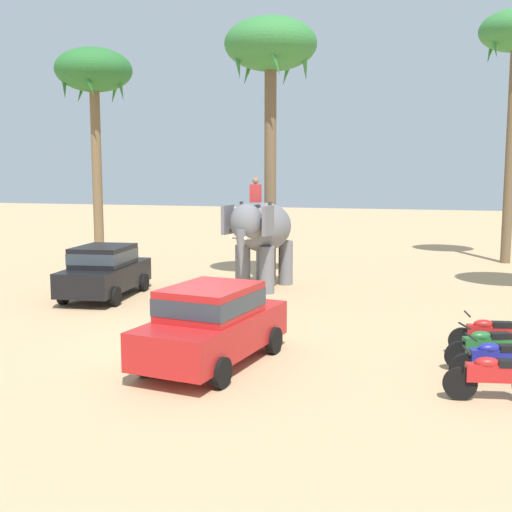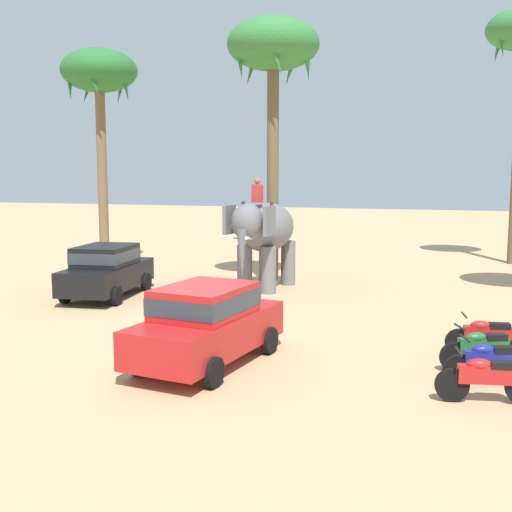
{
  "view_description": "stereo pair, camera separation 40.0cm",
  "coord_description": "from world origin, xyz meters",
  "px_view_note": "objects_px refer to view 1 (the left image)",
  "views": [
    {
      "loc": [
        5.39,
        -13.15,
        4.01
      ],
      "look_at": [
        -0.04,
        4.5,
        1.6
      ],
      "focal_mm": 44.38,
      "sensor_mm": 36.0,
      "label": 1
    },
    {
      "loc": [
        5.78,
        -13.03,
        4.01
      ],
      "look_at": [
        -0.04,
        4.5,
        1.6
      ],
      "focal_mm": 44.38,
      "sensor_mm": 36.0,
      "label": 2
    }
  ],
  "objects_px": {
    "car_sedan_foreground": "(212,322)",
    "motorcycle_fourth_in_row": "(490,335)",
    "motorcycle_mid_row": "(487,347)",
    "motorcycle_second_in_row": "(496,360)",
    "palm_tree_behind_elephant": "(94,78)",
    "palm_tree_near_hut": "(271,54)",
    "motorcycle_nearest_camera": "(495,376)",
    "elephant_with_mahout": "(262,232)",
    "car_parked_far_side": "(105,269)"
  },
  "relations": [
    {
      "from": "palm_tree_near_hut",
      "to": "motorcycle_mid_row",
      "type": "bearing_deg",
      "value": -49.42
    },
    {
      "from": "car_sedan_foreground",
      "to": "car_parked_far_side",
      "type": "xyz_separation_m",
      "value": [
        -5.97,
        5.81,
        0.0
      ]
    },
    {
      "from": "elephant_with_mahout",
      "to": "motorcycle_mid_row",
      "type": "bearing_deg",
      "value": -46.38
    },
    {
      "from": "motorcycle_second_in_row",
      "to": "motorcycle_mid_row",
      "type": "bearing_deg",
      "value": 96.92
    },
    {
      "from": "car_parked_far_side",
      "to": "motorcycle_fourth_in_row",
      "type": "height_order",
      "value": "car_parked_far_side"
    },
    {
      "from": "car_sedan_foreground",
      "to": "motorcycle_fourth_in_row",
      "type": "bearing_deg",
      "value": 23.86
    },
    {
      "from": "palm_tree_near_hut",
      "to": "car_parked_far_side",
      "type": "bearing_deg",
      "value": -140.48
    },
    {
      "from": "motorcycle_mid_row",
      "to": "palm_tree_near_hut",
      "type": "height_order",
      "value": "palm_tree_near_hut"
    },
    {
      "from": "car_parked_far_side",
      "to": "motorcycle_second_in_row",
      "type": "relative_size",
      "value": 2.47
    },
    {
      "from": "motorcycle_second_in_row",
      "to": "palm_tree_behind_elephant",
      "type": "height_order",
      "value": "palm_tree_behind_elephant"
    },
    {
      "from": "car_parked_far_side",
      "to": "motorcycle_second_in_row",
      "type": "bearing_deg",
      "value": -24.7
    },
    {
      "from": "motorcycle_mid_row",
      "to": "car_parked_far_side",
      "type": "bearing_deg",
      "value": 159.01
    },
    {
      "from": "car_parked_far_side",
      "to": "elephant_with_mahout",
      "type": "xyz_separation_m",
      "value": [
        4.45,
        2.98,
        1.06
      ]
    },
    {
      "from": "motorcycle_nearest_camera",
      "to": "motorcycle_fourth_in_row",
      "type": "relative_size",
      "value": 1.0
    },
    {
      "from": "motorcycle_nearest_camera",
      "to": "motorcycle_mid_row",
      "type": "distance_m",
      "value": 1.96
    },
    {
      "from": "car_parked_far_side",
      "to": "palm_tree_behind_elephant",
      "type": "height_order",
      "value": "palm_tree_behind_elephant"
    },
    {
      "from": "motorcycle_second_in_row",
      "to": "palm_tree_near_hut",
      "type": "relative_size",
      "value": 0.19
    },
    {
      "from": "palm_tree_behind_elephant",
      "to": "palm_tree_near_hut",
      "type": "distance_m",
      "value": 8.66
    },
    {
      "from": "motorcycle_nearest_camera",
      "to": "motorcycle_mid_row",
      "type": "height_order",
      "value": "same"
    },
    {
      "from": "elephant_with_mahout",
      "to": "motorcycle_mid_row",
      "type": "xyz_separation_m",
      "value": [
        7.04,
        -7.39,
        -1.53
      ]
    },
    {
      "from": "car_parked_far_side",
      "to": "palm_tree_behind_elephant",
      "type": "bearing_deg",
      "value": 122.28
    },
    {
      "from": "motorcycle_second_in_row",
      "to": "palm_tree_near_hut",
      "type": "distance_m",
      "value": 13.82
    },
    {
      "from": "motorcycle_second_in_row",
      "to": "palm_tree_near_hut",
      "type": "xyz_separation_m",
      "value": [
        -7.08,
        9.07,
        7.65
      ]
    },
    {
      "from": "elephant_with_mahout",
      "to": "motorcycle_fourth_in_row",
      "type": "bearing_deg",
      "value": -41.37
    },
    {
      "from": "motorcycle_mid_row",
      "to": "palm_tree_near_hut",
      "type": "distance_m",
      "value": 13.17
    },
    {
      "from": "car_parked_far_side",
      "to": "motorcycle_fourth_in_row",
      "type": "xyz_separation_m",
      "value": [
        11.6,
        -3.32,
        -0.46
      ]
    },
    {
      "from": "car_sedan_foreground",
      "to": "palm_tree_behind_elephant",
      "type": "height_order",
      "value": "palm_tree_behind_elephant"
    },
    {
      "from": "car_sedan_foreground",
      "to": "car_parked_far_side",
      "type": "bearing_deg",
      "value": 135.78
    },
    {
      "from": "car_sedan_foreground",
      "to": "elephant_with_mahout",
      "type": "distance_m",
      "value": 8.98
    },
    {
      "from": "palm_tree_behind_elephant",
      "to": "motorcycle_nearest_camera",
      "type": "bearing_deg",
      "value": -38.97
    },
    {
      "from": "motorcycle_fourth_in_row",
      "to": "palm_tree_behind_elephant",
      "type": "height_order",
      "value": "palm_tree_behind_elephant"
    },
    {
      "from": "palm_tree_behind_elephant",
      "to": "motorcycle_fourth_in_row",
      "type": "bearing_deg",
      "value": -31.27
    },
    {
      "from": "elephant_with_mahout",
      "to": "motorcycle_second_in_row",
      "type": "distance_m",
      "value": 11.07
    },
    {
      "from": "motorcycle_second_in_row",
      "to": "car_parked_far_side",
      "type": "bearing_deg",
      "value": 155.3
    },
    {
      "from": "car_parked_far_side",
      "to": "palm_tree_behind_elephant",
      "type": "xyz_separation_m",
      "value": [
        -3.82,
        6.05,
        7.07
      ]
    },
    {
      "from": "elephant_with_mahout",
      "to": "palm_tree_behind_elephant",
      "type": "relative_size",
      "value": 0.43
    },
    {
      "from": "palm_tree_near_hut",
      "to": "car_sedan_foreground",
      "type": "bearing_deg",
      "value": -81.36
    },
    {
      "from": "motorcycle_nearest_camera",
      "to": "motorcycle_fourth_in_row",
      "type": "bearing_deg",
      "value": 88.52
    },
    {
      "from": "motorcycle_mid_row",
      "to": "car_sedan_foreground",
      "type": "bearing_deg",
      "value": -165.76
    },
    {
      "from": "motorcycle_second_in_row",
      "to": "motorcycle_fourth_in_row",
      "type": "height_order",
      "value": "same"
    },
    {
      "from": "car_sedan_foreground",
      "to": "palm_tree_behind_elephant",
      "type": "bearing_deg",
      "value": 129.54
    },
    {
      "from": "elephant_with_mahout",
      "to": "motorcycle_nearest_camera",
      "type": "relative_size",
      "value": 2.21
    },
    {
      "from": "car_parked_far_side",
      "to": "car_sedan_foreground",
      "type": "bearing_deg",
      "value": -44.22
    },
    {
      "from": "car_sedan_foreground",
      "to": "motorcycle_nearest_camera",
      "type": "relative_size",
      "value": 2.4
    },
    {
      "from": "palm_tree_behind_elephant",
      "to": "elephant_with_mahout",
      "type": "bearing_deg",
      "value": -20.36
    },
    {
      "from": "car_sedan_foreground",
      "to": "motorcycle_fourth_in_row",
      "type": "xyz_separation_m",
      "value": [
        5.63,
        2.49,
        -0.46
      ]
    },
    {
      "from": "motorcycle_mid_row",
      "to": "palm_tree_near_hut",
      "type": "bearing_deg",
      "value": 130.58
    },
    {
      "from": "elephant_with_mahout",
      "to": "motorcycle_nearest_camera",
      "type": "distance_m",
      "value": 11.81
    },
    {
      "from": "car_sedan_foreground",
      "to": "motorcycle_nearest_camera",
      "type": "xyz_separation_m",
      "value": [
        5.55,
        -0.55,
        -0.46
      ]
    },
    {
      "from": "motorcycle_fourth_in_row",
      "to": "palm_tree_near_hut",
      "type": "bearing_deg",
      "value": 135.13
    }
  ]
}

